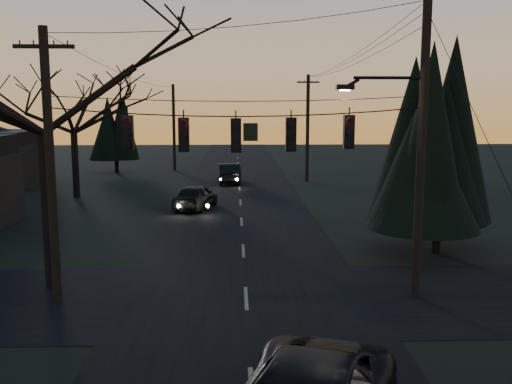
{
  "coord_description": "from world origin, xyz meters",
  "views": [
    {
      "loc": [
        -0.34,
        -7.61,
        6.21
      ],
      "look_at": [
        0.32,
        10.02,
        3.48
      ],
      "focal_mm": 40.0,
      "sensor_mm": 36.0,
      "label": 1
    }
  ],
  "objects_px": {
    "bare_tree_left": "(40,68)",
    "evergreen_right": "(441,143)",
    "utility_pole_right": "(415,296)",
    "utility_pole_far_r": "(307,181)",
    "utility_pole_far_l": "(175,170)",
    "sedan_oncoming_a": "(196,197)",
    "utility_pole_left": "(58,301)",
    "sedan_oncoming_b": "(229,173)"
  },
  "relations": [
    {
      "from": "bare_tree_left",
      "to": "evergreen_right",
      "type": "xyz_separation_m",
      "value": [
        14.74,
        3.99,
        -2.72
      ]
    },
    {
      "from": "utility_pole_far_r",
      "to": "sedan_oncoming_a",
      "type": "distance_m",
      "value": 14.65
    },
    {
      "from": "utility_pole_left",
      "to": "utility_pole_far_r",
      "type": "height_order",
      "value": "same"
    },
    {
      "from": "utility_pole_far_r",
      "to": "sedan_oncoming_a",
      "type": "bearing_deg",
      "value": -123.96
    },
    {
      "from": "utility_pole_right",
      "to": "sedan_oncoming_a",
      "type": "xyz_separation_m",
      "value": [
        -8.17,
        15.87,
        0.75
      ]
    },
    {
      "from": "utility_pole_left",
      "to": "bare_tree_left",
      "type": "distance_m",
      "value": 7.52
    },
    {
      "from": "utility_pole_left",
      "to": "bare_tree_left",
      "type": "height_order",
      "value": "bare_tree_left"
    },
    {
      "from": "utility_pole_left",
      "to": "evergreen_right",
      "type": "height_order",
      "value": "evergreen_right"
    },
    {
      "from": "utility_pole_right",
      "to": "utility_pole_far_r",
      "type": "bearing_deg",
      "value": 90.0
    },
    {
      "from": "utility_pole_right",
      "to": "utility_pole_left",
      "type": "relative_size",
      "value": 1.18
    },
    {
      "from": "utility_pole_far_l",
      "to": "evergreen_right",
      "type": "height_order",
      "value": "evergreen_right"
    },
    {
      "from": "utility_pole_far_l",
      "to": "sedan_oncoming_a",
      "type": "bearing_deg",
      "value": -80.62
    },
    {
      "from": "utility_pole_left",
      "to": "sedan_oncoming_a",
      "type": "relative_size",
      "value": 1.93
    },
    {
      "from": "utility_pole_far_l",
      "to": "bare_tree_left",
      "type": "xyz_separation_m",
      "value": [
        -0.62,
        -34.56,
        7.35
      ]
    },
    {
      "from": "sedan_oncoming_a",
      "to": "utility_pole_far_l",
      "type": "bearing_deg",
      "value": -66.82
    },
    {
      "from": "utility_pole_right",
      "to": "evergreen_right",
      "type": "distance_m",
      "value": 7.61
    },
    {
      "from": "utility_pole_left",
      "to": "sedan_oncoming_b",
      "type": "relative_size",
      "value": 1.82
    },
    {
      "from": "bare_tree_left",
      "to": "utility_pole_right",
      "type": "bearing_deg",
      "value": -6.79
    },
    {
      "from": "utility_pole_right",
      "to": "sedan_oncoming_b",
      "type": "distance_m",
      "value": 27.82
    },
    {
      "from": "sedan_oncoming_b",
      "to": "bare_tree_left",
      "type": "bearing_deg",
      "value": 73.57
    },
    {
      "from": "utility_pole_left",
      "to": "utility_pole_far_r",
      "type": "distance_m",
      "value": 30.27
    },
    {
      "from": "bare_tree_left",
      "to": "evergreen_right",
      "type": "height_order",
      "value": "bare_tree_left"
    },
    {
      "from": "utility_pole_far_r",
      "to": "utility_pole_far_l",
      "type": "distance_m",
      "value": 14.01
    },
    {
      "from": "utility_pole_left",
      "to": "utility_pole_right",
      "type": "bearing_deg",
      "value": 0.0
    },
    {
      "from": "utility_pole_far_r",
      "to": "evergreen_right",
      "type": "relative_size",
      "value": 1.05
    },
    {
      "from": "utility_pole_far_r",
      "to": "utility_pole_far_l",
      "type": "xyz_separation_m",
      "value": [
        -11.5,
        8.0,
        0.0
      ]
    },
    {
      "from": "utility_pole_right",
      "to": "sedan_oncoming_b",
      "type": "bearing_deg",
      "value": 103.09
    },
    {
      "from": "evergreen_right",
      "to": "utility_pole_right",
      "type": "bearing_deg",
      "value": -115.72
    },
    {
      "from": "bare_tree_left",
      "to": "sedan_oncoming_b",
      "type": "height_order",
      "value": "bare_tree_left"
    },
    {
      "from": "evergreen_right",
      "to": "sedan_oncoming_b",
      "type": "xyz_separation_m",
      "value": [
        -8.92,
        21.65,
        -3.86
      ]
    },
    {
      "from": "bare_tree_left",
      "to": "utility_pole_left",
      "type": "bearing_deg",
      "value": -66.65
    },
    {
      "from": "utility_pole_right",
      "to": "utility_pole_far_r",
      "type": "relative_size",
      "value": 1.18
    },
    {
      "from": "utility_pole_left",
      "to": "utility_pole_far_r",
      "type": "bearing_deg",
      "value": 67.67
    },
    {
      "from": "utility_pole_right",
      "to": "evergreen_right",
      "type": "bearing_deg",
      "value": 64.28
    },
    {
      "from": "utility_pole_right",
      "to": "utility_pole_far_l",
      "type": "xyz_separation_m",
      "value": [
        -11.5,
        36.0,
        0.0
      ]
    },
    {
      "from": "bare_tree_left",
      "to": "sedan_oncoming_a",
      "type": "height_order",
      "value": "bare_tree_left"
    },
    {
      "from": "evergreen_right",
      "to": "sedan_oncoming_a",
      "type": "relative_size",
      "value": 1.84
    },
    {
      "from": "utility_pole_far_r",
      "to": "bare_tree_left",
      "type": "height_order",
      "value": "bare_tree_left"
    },
    {
      "from": "bare_tree_left",
      "to": "utility_pole_far_r",
      "type": "bearing_deg",
      "value": 65.46
    },
    {
      "from": "utility_pole_right",
      "to": "sedan_oncoming_b",
      "type": "height_order",
      "value": "utility_pole_right"
    },
    {
      "from": "utility_pole_right",
      "to": "utility_pole_far_l",
      "type": "height_order",
      "value": "utility_pole_right"
    },
    {
      "from": "utility_pole_far_l",
      "to": "bare_tree_left",
      "type": "distance_m",
      "value": 35.34
    }
  ]
}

